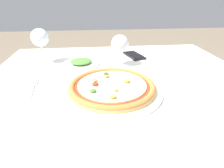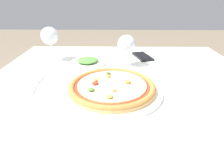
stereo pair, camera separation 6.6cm
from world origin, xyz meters
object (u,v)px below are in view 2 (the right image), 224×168
Objects in this scene: dining_table at (123,100)px; fork at (36,84)px; wine_glass_far_left at (126,45)px; wine_glass_far_right at (50,36)px; cell_phone at (143,56)px; side_plate at (88,62)px; pizza_plate at (112,87)px.

dining_table is 6.57× the size of fork.
wine_glass_far_left is (0.02, 0.16, 0.20)m from dining_table.
wine_glass_far_right is 0.49m from cell_phone.
fork is 1.16× the size of wine_glass_far_left.
side_plate reaches higher than dining_table.
pizza_plate is 2.11× the size of wine_glass_far_right.
pizza_plate is at bearing -9.88° from fork.
side_plate reaches higher than cell_phone.
wine_glass_far_left reaches higher than fork.
pizza_plate is at bearing -112.69° from cell_phone.
wine_glass_far_right is 1.07× the size of cell_phone.
dining_table is 0.27m from side_plate.
wine_glass_far_left is (0.06, 0.26, 0.08)m from pizza_plate.
side_plate is (-0.12, 0.28, -0.01)m from pizza_plate.
cell_phone is (0.47, 0.05, -0.12)m from wine_glass_far_right.
cell_phone is at bearing 67.31° from pizza_plate.
wine_glass_far_right is at bearing -173.33° from cell_phone.
wine_glass_far_left is at bearing 76.37° from pizza_plate.
wine_glass_far_left is at bearing -10.96° from wine_glass_far_right.
fork is at bearing 170.12° from pizza_plate.
pizza_plate is at bearing -103.63° from wine_glass_far_left.
wine_glass_far_right is 0.22m from side_plate.
dining_table is at bearing -47.48° from side_plate.
cell_phone is at bearing 20.54° from side_plate.
side_plate is (-0.17, 0.18, 0.11)m from dining_table.
dining_table is 7.62× the size of wine_glass_far_left.
wine_glass_far_left is at bearing -127.72° from cell_phone.
dining_table is 0.26m from wine_glass_far_left.
dining_table is at bearing 7.19° from fork.
fork is (-0.34, -0.04, 0.10)m from dining_table.
dining_table is at bearing -33.53° from wine_glass_far_right.
side_plate is at bearing 132.52° from dining_table.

